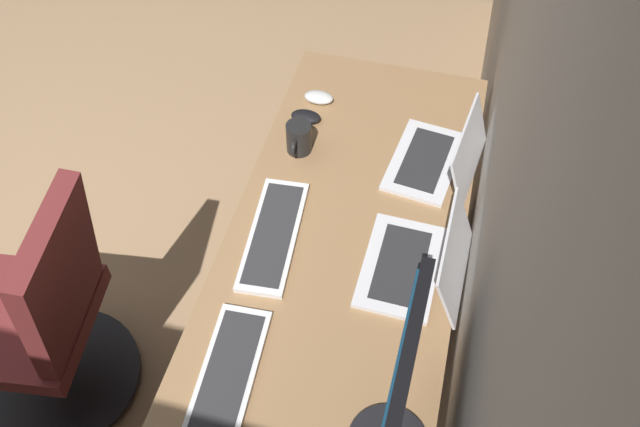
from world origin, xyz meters
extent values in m
cube|color=beige|center=(0.00, 2.05, 1.30)|extent=(4.77, 0.10, 2.60)
cube|color=#936D47|center=(0.17, 1.63, 0.71)|extent=(1.86, 0.70, 0.03)
cylinder|color=silver|center=(-0.70, 1.34, 0.35)|extent=(0.05, 0.05, 0.70)
cylinder|color=silver|center=(-0.70, 1.92, 0.35)|extent=(0.05, 0.05, 0.70)
cube|color=#936D47|center=(-0.08, 1.66, 0.35)|extent=(0.40, 0.50, 0.69)
cube|color=silver|center=(-0.08, 1.41, 0.35)|extent=(0.37, 0.01, 0.61)
cube|color=black|center=(0.65, 1.87, 0.99)|extent=(0.56, 0.04, 0.29)
cube|color=navy|center=(0.66, 1.86, 0.99)|extent=(0.51, 0.02, 0.26)
cube|color=silver|center=(0.14, 1.81, 0.74)|extent=(0.34, 0.22, 0.01)
cube|color=#262628|center=(0.14, 1.81, 0.75)|extent=(0.27, 0.14, 0.00)
cube|color=silver|center=(0.14, 1.96, 0.84)|extent=(0.34, 0.09, 0.19)
cube|color=#19234C|center=(0.14, 1.96, 0.84)|extent=(0.30, 0.07, 0.16)
cube|color=silver|center=(-0.29, 1.82, 0.74)|extent=(0.36, 0.24, 0.01)
cube|color=#262628|center=(-0.29, 1.82, 0.75)|extent=(0.28, 0.16, 0.00)
cube|color=silver|center=(-0.27, 1.95, 0.84)|extent=(0.34, 0.11, 0.19)
cube|color=#330F14|center=(-0.27, 1.95, 0.84)|extent=(0.31, 0.09, 0.16)
cube|color=silver|center=(0.12, 1.42, 0.74)|extent=(0.43, 0.17, 0.02)
cube|color=#2D2D30|center=(0.12, 1.42, 0.75)|extent=(0.39, 0.14, 0.00)
cube|color=silver|center=(0.60, 1.44, 0.74)|extent=(0.43, 0.16, 0.02)
cube|color=#2D2D30|center=(0.60, 1.44, 0.75)|extent=(0.38, 0.13, 0.00)
ellipsoid|color=black|center=(-0.39, 1.39, 0.75)|extent=(0.06, 0.10, 0.03)
ellipsoid|color=silver|center=(-0.49, 1.41, 0.75)|extent=(0.06, 0.10, 0.03)
cylinder|color=black|center=(-0.24, 1.40, 0.78)|extent=(0.08, 0.08, 0.11)
torus|color=black|center=(-0.19, 1.40, 0.79)|extent=(0.06, 0.01, 0.06)
cube|color=maroon|center=(0.46, 0.68, 0.46)|extent=(0.49, 0.48, 0.07)
cube|color=maroon|center=(0.43, 0.88, 0.74)|extent=(0.41, 0.18, 0.50)
cylinder|color=black|center=(0.46, 0.68, 0.24)|extent=(0.05, 0.05, 0.37)
cylinder|color=black|center=(0.46, 0.68, 0.04)|extent=(0.56, 0.56, 0.03)
camera|label=1|loc=(1.22, 1.85, 2.32)|focal=36.86mm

